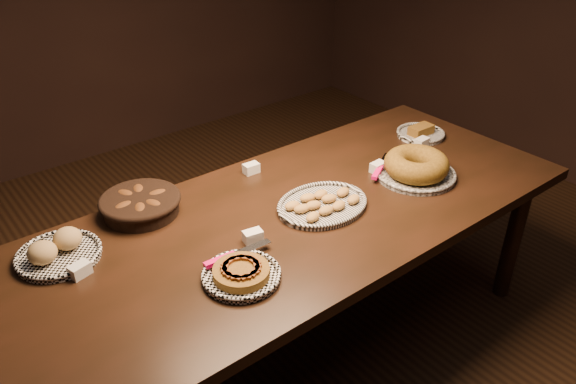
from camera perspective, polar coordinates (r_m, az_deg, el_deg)
ground at (r=2.74m, az=0.90°, el=-15.24°), size 5.00×5.00×0.00m
buffet_table at (r=2.31m, az=1.04°, el=-3.46°), size 2.40×1.00×0.75m
apple_tart_plate at (r=1.92m, az=-4.79°, el=-8.24°), size 0.32×0.27×0.05m
madeleine_platter at (r=2.28m, az=3.49°, el=-1.25°), size 0.39×0.32×0.05m
bundt_cake_plate at (r=2.55m, az=12.86°, el=2.49°), size 0.38×0.39×0.11m
croissant_basket at (r=2.30m, az=-14.77°, el=-1.10°), size 0.38×0.38×0.08m
bread_roll_plate at (r=2.15m, az=-22.38°, el=-5.57°), size 0.30×0.30×0.09m
loaf_plate at (r=2.96m, az=13.32°, el=5.87°), size 0.24×0.24×0.06m
tent_cards at (r=2.36m, az=0.31°, el=0.17°), size 1.77×0.49×0.04m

